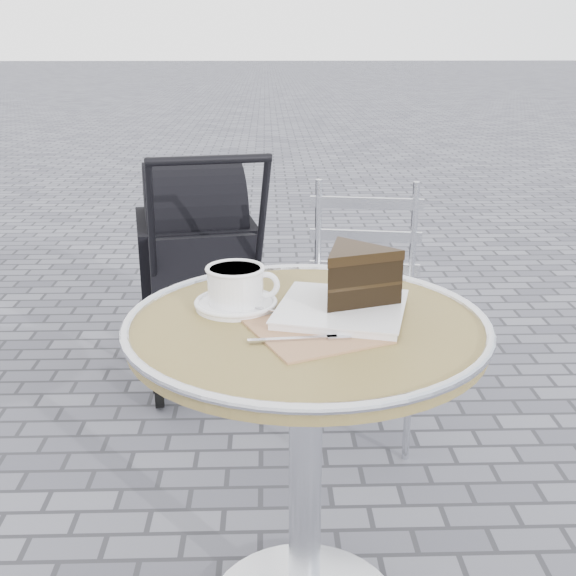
{
  "coord_description": "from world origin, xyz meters",
  "views": [
    {
      "loc": [
        -0.08,
        -1.31,
        1.26
      ],
      "look_at": [
        -0.03,
        0.06,
        0.78
      ],
      "focal_mm": 45.0,
      "sensor_mm": 36.0,
      "label": 1
    }
  ],
  "objects_px": {
    "cafe_table": "(306,397)",
    "bistro_chair": "(363,279)",
    "cappuccino_set": "(237,289)",
    "cake_plate_set": "(352,283)",
    "baby_stroller": "(198,266)"
  },
  "relations": [
    {
      "from": "cafe_table",
      "to": "baby_stroller",
      "type": "distance_m",
      "value": 1.42
    },
    {
      "from": "cappuccino_set",
      "to": "bistro_chair",
      "type": "height_order",
      "value": "bistro_chair"
    },
    {
      "from": "cake_plate_set",
      "to": "baby_stroller",
      "type": "distance_m",
      "value": 1.44
    },
    {
      "from": "cafe_table",
      "to": "baby_stroller",
      "type": "relative_size",
      "value": 0.78
    },
    {
      "from": "cafe_table",
      "to": "baby_stroller",
      "type": "bearing_deg",
      "value": 104.07
    },
    {
      "from": "cafe_table",
      "to": "cake_plate_set",
      "type": "relative_size",
      "value": 1.95
    },
    {
      "from": "cappuccino_set",
      "to": "bistro_chair",
      "type": "bearing_deg",
      "value": 66.14
    },
    {
      "from": "cake_plate_set",
      "to": "baby_stroller",
      "type": "xyz_separation_m",
      "value": [
        -0.44,
        1.32,
        -0.38
      ]
    },
    {
      "from": "cafe_table",
      "to": "cappuccino_set",
      "type": "distance_m",
      "value": 0.26
    },
    {
      "from": "bistro_chair",
      "to": "baby_stroller",
      "type": "height_order",
      "value": "baby_stroller"
    },
    {
      "from": "cappuccino_set",
      "to": "baby_stroller",
      "type": "relative_size",
      "value": 0.19
    },
    {
      "from": "cafe_table",
      "to": "bistro_chair",
      "type": "height_order",
      "value": "bistro_chair"
    },
    {
      "from": "cafe_table",
      "to": "baby_stroller",
      "type": "height_order",
      "value": "baby_stroller"
    },
    {
      "from": "bistro_chair",
      "to": "cafe_table",
      "type": "bearing_deg",
      "value": -95.27
    },
    {
      "from": "cappuccino_set",
      "to": "cake_plate_set",
      "type": "distance_m",
      "value": 0.24
    }
  ]
}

